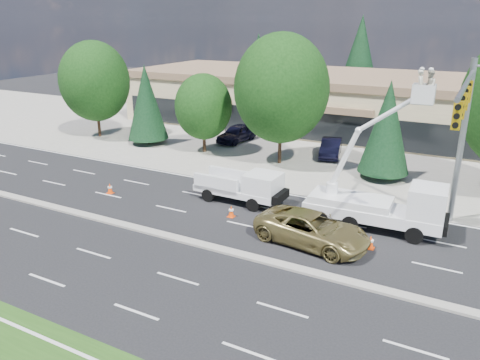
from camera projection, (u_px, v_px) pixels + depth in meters
The scene contains 21 objects.
ground at pixel (215, 249), 23.29m from camera, with size 140.00×140.00×0.00m, color black.
concrete_apron at pixel (335, 153), 39.98m from camera, with size 140.00×22.00×0.01m, color gray.
road_median at pixel (215, 248), 23.27m from camera, with size 120.00×0.55×0.12m, color gray.
strip_mall at pixel (366, 102), 47.38m from camera, with size 50.40×15.40×5.50m.
tree_front_a at pixel (95, 81), 43.83m from camera, with size 6.51×6.51×9.04m.
tree_front_b at pixel (146, 102), 41.65m from camera, with size 3.61×3.61×7.11m.
tree_front_c at pixel (203, 107), 38.97m from camera, with size 4.80×4.80×6.66m.
tree_front_d at pixel (281, 89), 35.22m from camera, with size 7.22×7.22×10.01m.
tree_front_e at pixel (387, 127), 32.37m from camera, with size 3.55×3.55×6.99m.
tree_back_a at pixel (258, 64), 64.74m from camera, with size 4.57×4.57×9.02m.
tree_back_b at pixel (360, 59), 58.13m from camera, with size 5.76×5.76×11.35m.
signal_mast at pixel (464, 123), 22.75m from camera, with size 2.76×10.16×9.00m.
utility_pickup at pixel (244, 190), 28.88m from camera, with size 5.49×2.27×2.09m.
bucket_truck at pixel (386, 198), 24.83m from camera, with size 7.34×2.61×8.68m.
traffic_cone_a at pixel (110, 188), 30.60m from camera, with size 0.40×0.40×0.70m.
traffic_cone_b at pixel (231, 211), 26.97m from camera, with size 0.40×0.40×0.70m.
traffic_cone_c at pixel (268, 222), 25.55m from camera, with size 0.40×0.40×0.70m.
traffic_cone_d at pixel (371, 242), 23.24m from camera, with size 0.40×0.40×0.70m.
minivan at pixel (312, 229), 23.57m from camera, with size 2.70×5.86×1.63m, color olive.
parked_car_west at pixel (237, 133), 43.35m from camera, with size 1.89×4.69×1.60m, color black.
parked_car_east at pixel (331, 148), 38.69m from camera, with size 1.57×4.50×1.48m, color black.
Camera 1 is at (10.91, -17.86, 10.87)m, focal length 35.00 mm.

